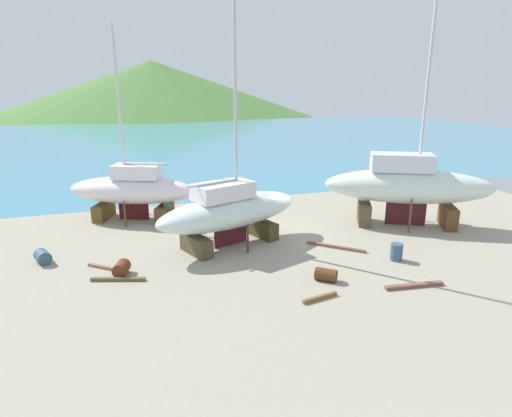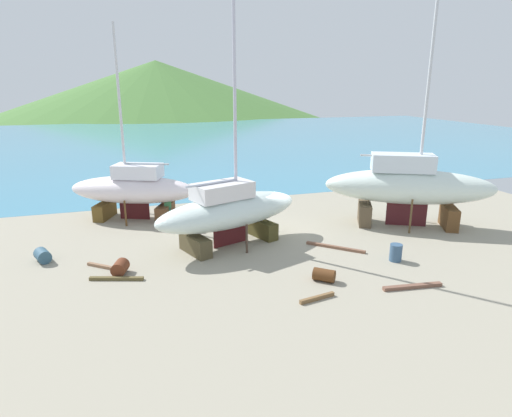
% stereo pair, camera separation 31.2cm
% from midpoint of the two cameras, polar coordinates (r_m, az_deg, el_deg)
% --- Properties ---
extents(ground_plane, '(41.27, 41.27, 0.00)m').
position_cam_midpoint_polar(ground_plane, '(23.56, 4.76, -4.83)').
color(ground_plane, gray).
extents(sea_water, '(131.50, 71.69, 0.01)m').
position_cam_midpoint_polar(sea_water, '(67.49, -10.69, 8.69)').
color(sea_water, teal).
rests_on(sea_water, ground).
extents(headland_hill, '(179.74, 179.74, 30.38)m').
position_cam_midpoint_polar(headland_hill, '(142.71, -13.40, 12.32)').
color(headland_hill, '#487636').
rests_on(headland_hill, ground).
extents(sailboat_far_slipway, '(8.98, 5.53, 13.59)m').
position_cam_midpoint_polar(sailboat_far_slipway, '(23.00, -3.87, -0.25)').
color(sailboat_far_slipway, '#443D1D').
rests_on(sailboat_far_slipway, ground).
extents(sailboat_large_starboard, '(10.04, 6.85, 17.01)m').
position_cam_midpoint_polar(sailboat_large_starboard, '(27.63, 18.98, 2.92)').
color(sailboat_large_starboard, brown).
rests_on(sailboat_large_starboard, ground).
extents(sailboat_mid_port, '(8.43, 5.63, 11.89)m').
position_cam_midpoint_polar(sailboat_mid_port, '(28.45, -16.19, 2.42)').
color(sailboat_mid_port, brown).
rests_on(sailboat_mid_port, ground).
extents(worker, '(0.46, 0.27, 1.76)m').
position_cam_midpoint_polar(worker, '(27.77, -11.88, 0.12)').
color(worker, '#307055').
rests_on(worker, ground).
extents(barrel_tipped_left, '(0.94, 1.07, 0.64)m').
position_cam_midpoint_polar(barrel_tipped_left, '(23.61, -26.56, -5.67)').
color(barrel_tipped_left, '#33556A').
rests_on(barrel_tipped_left, ground).
extents(barrel_rust_mid, '(0.75, 0.75, 0.85)m').
position_cam_midpoint_polar(barrel_rust_mid, '(22.47, 17.59, -5.46)').
color(barrel_rust_mid, '#375474').
rests_on(barrel_rust_mid, ground).
extents(barrel_tar_black, '(1.08, 1.04, 0.56)m').
position_cam_midpoint_polar(barrel_tar_black, '(19.57, 8.72, -8.59)').
color(barrel_tar_black, '#533017').
rests_on(barrel_tar_black, ground).
extents(barrel_ochre, '(0.87, 1.00, 0.65)m').
position_cam_midpoint_polar(barrel_ochre, '(20.84, -17.66, -7.49)').
color(barrel_ochre, '#5E2D1A').
rests_on(barrel_ochre, ground).
extents(timber_long_aft, '(1.46, 1.26, 0.14)m').
position_cam_midpoint_polar(timber_long_aft, '(21.89, -19.77, -7.27)').
color(timber_long_aft, '#8B664B').
rests_on(timber_long_aft, ground).
extents(timber_plank_far, '(2.42, 2.35, 0.14)m').
position_cam_midpoint_polar(timber_plank_far, '(23.41, 10.07, -4.99)').
color(timber_plank_far, brown).
rests_on(timber_plank_far, ground).
extents(timber_short_cross, '(1.63, 0.44, 0.17)m').
position_cam_midpoint_polar(timber_short_cross, '(18.03, 7.88, -11.51)').
color(timber_short_cross, brown).
rests_on(timber_short_cross, ground).
extents(timber_plank_near, '(2.67, 0.54, 0.15)m').
position_cam_midpoint_polar(timber_plank_near, '(19.98, 19.63, -9.51)').
color(timber_plank_near, brown).
rests_on(timber_plank_near, ground).
extents(timber_short_skew, '(2.34, 0.91, 0.14)m').
position_cam_midpoint_polar(timber_short_skew, '(20.40, -18.10, -8.83)').
color(timber_short_skew, brown).
rests_on(timber_short_skew, ground).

